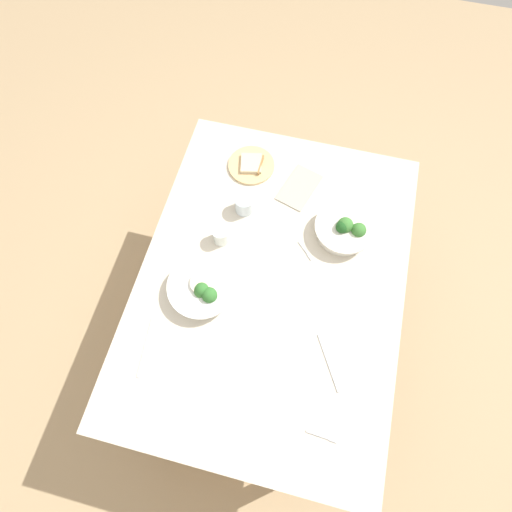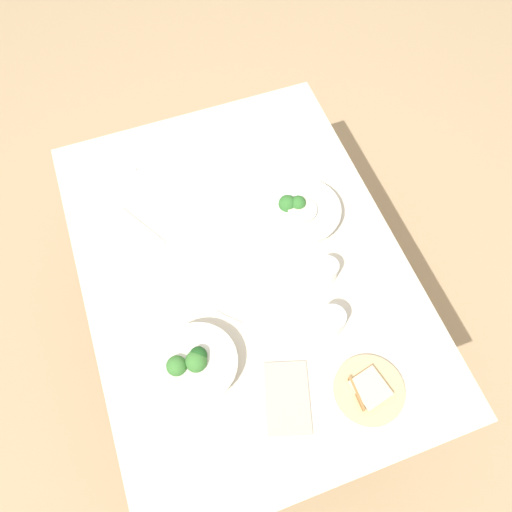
% 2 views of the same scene
% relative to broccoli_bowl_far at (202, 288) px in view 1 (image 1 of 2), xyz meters
% --- Properties ---
extents(ground_plane, '(6.00, 6.00, 0.00)m').
position_rel_broccoli_bowl_far_xyz_m(ground_plane, '(0.11, -0.24, -0.76)').
color(ground_plane, tan).
extents(dining_table, '(1.39, 1.02, 0.73)m').
position_rel_broccoli_bowl_far_xyz_m(dining_table, '(0.11, -0.24, -0.14)').
color(dining_table, beige).
rests_on(dining_table, ground_plane).
extents(broccoli_bowl_far, '(0.26, 0.26, 0.10)m').
position_rel_broccoli_bowl_far_xyz_m(broccoli_bowl_far, '(0.00, 0.00, 0.00)').
color(broccoli_bowl_far, white).
rests_on(broccoli_bowl_far, dining_table).
extents(broccoli_bowl_near, '(0.24, 0.24, 0.10)m').
position_rel_broccoli_bowl_far_xyz_m(broccoli_bowl_near, '(0.38, -0.48, 0.00)').
color(broccoli_bowl_near, silver).
rests_on(broccoli_bowl_near, dining_table).
extents(bread_side_plate, '(0.20, 0.20, 0.03)m').
position_rel_broccoli_bowl_far_xyz_m(bread_side_plate, '(0.61, -0.04, -0.03)').
color(bread_side_plate, '#D6B27A').
rests_on(bread_side_plate, dining_table).
extents(water_glass_center, '(0.07, 0.07, 0.08)m').
position_rel_broccoli_bowl_far_xyz_m(water_glass_center, '(0.23, -0.01, 0.00)').
color(water_glass_center, silver).
rests_on(water_glass_center, dining_table).
extents(water_glass_side, '(0.08, 0.08, 0.08)m').
position_rel_broccoli_bowl_far_xyz_m(water_glass_side, '(0.39, -0.06, 0.00)').
color(water_glass_side, silver).
rests_on(water_glass_side, dining_table).
extents(fork_by_far_bowl, '(0.02, 0.11, 0.00)m').
position_rel_broccoli_bowl_far_xyz_m(fork_by_far_bowl, '(-0.39, -0.54, -0.03)').
color(fork_by_far_bowl, '#B7B7BC').
rests_on(fork_by_far_bowl, dining_table).
extents(fork_by_near_bowl, '(0.07, 0.08, 0.00)m').
position_rel_broccoli_bowl_far_xyz_m(fork_by_near_bowl, '(0.26, -0.35, -0.03)').
color(fork_by_near_bowl, '#B7B7BC').
rests_on(fork_by_near_bowl, dining_table).
extents(table_knife_left, '(0.19, 0.11, 0.00)m').
position_rel_broccoli_bowl_far_xyz_m(table_knife_left, '(-0.15, -0.51, -0.03)').
color(table_knife_left, '#B7B7BC').
rests_on(table_knife_left, dining_table).
extents(table_knife_right, '(0.22, 0.03, 0.00)m').
position_rel_broccoli_bowl_far_xyz_m(table_knife_right, '(-0.25, 0.14, -0.03)').
color(table_knife_right, '#B7B7BC').
rests_on(table_knife_right, dining_table).
extents(napkin_folded_upper, '(0.23, 0.18, 0.01)m').
position_rel_broccoli_bowl_far_xyz_m(napkin_folded_upper, '(0.55, -0.26, -0.03)').
color(napkin_folded_upper, '#B1A997').
rests_on(napkin_folded_upper, dining_table).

